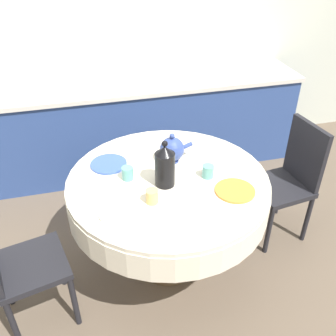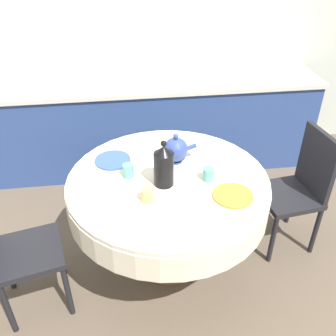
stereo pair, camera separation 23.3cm
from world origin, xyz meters
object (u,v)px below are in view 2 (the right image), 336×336
at_px(chair_left, 299,186).
at_px(teapot, 176,150).
at_px(coffee_carafe, 164,166).
at_px(chair_right, 12,247).

height_order(chair_left, teapot, teapot).
bearing_deg(coffee_carafe, chair_left, 10.13).
height_order(chair_right, coffee_carafe, coffee_carafe).
xyz_separation_m(chair_right, coffee_carafe, (0.93, 0.18, 0.38)).
relative_size(coffee_carafe, teapot, 1.36).
height_order(chair_right, teapot, teapot).
bearing_deg(chair_left, coffee_carafe, 92.63).
distance_m(chair_right, coffee_carafe, 1.02).
bearing_deg(coffee_carafe, teapot, 65.34).
relative_size(chair_left, chair_right, 1.00).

